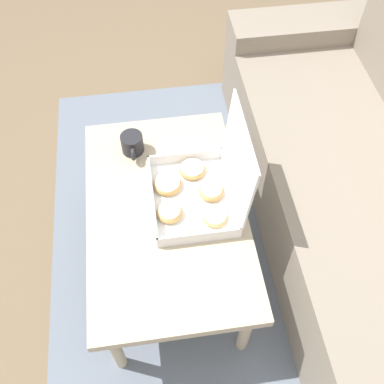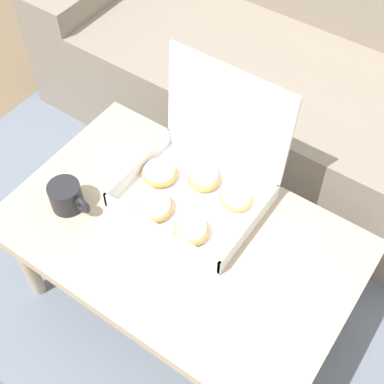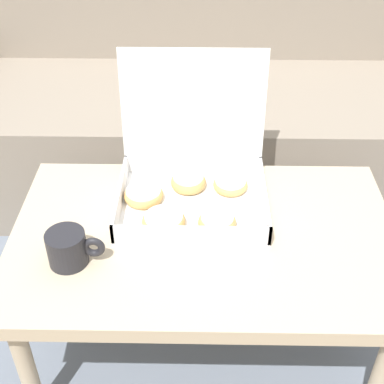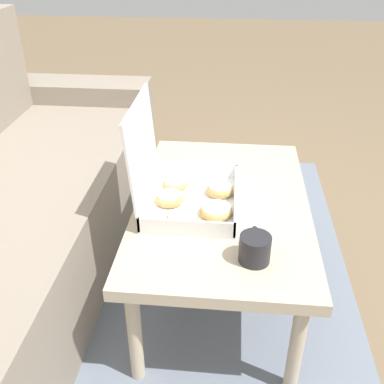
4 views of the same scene
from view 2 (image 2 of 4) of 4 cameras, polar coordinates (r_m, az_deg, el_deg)
name	(u,v)px [view 2 (image 2 of 4)]	position (r m, az deg, el deg)	size (l,w,h in m)	color
ground_plane	(197,283)	(1.87, 0.54, -9.69)	(12.00, 12.00, 0.00)	#756047
area_rug	(243,223)	(2.01, 5.41, -3.36)	(2.30, 1.85, 0.01)	slate
couch	(319,86)	(2.10, 13.41, 10.92)	(2.18, 0.80, 0.94)	gray
coffee_table	(180,242)	(1.51, -1.27, -5.35)	(0.97, 0.60, 0.43)	#C6B293
pastry_box	(196,181)	(1.50, 0.40, 1.15)	(0.39, 0.34, 0.37)	white
coffee_mug	(67,197)	(1.53, -13.21, -0.48)	(0.14, 0.09, 0.08)	#232328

